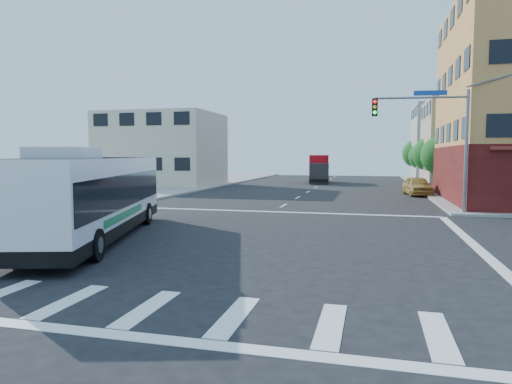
# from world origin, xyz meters

# --- Properties ---
(ground) EXTENTS (120.00, 120.00, 0.00)m
(ground) POSITION_xyz_m (0.00, 0.00, 0.00)
(ground) COLOR black
(ground) RESTS_ON ground
(sidewalk_nw) EXTENTS (50.00, 50.00, 0.15)m
(sidewalk_nw) POSITION_xyz_m (-35.00, 35.00, 0.07)
(sidewalk_nw) COLOR gray
(sidewalk_nw) RESTS_ON ground
(building_east_near) EXTENTS (12.06, 10.06, 9.00)m
(building_east_near) POSITION_xyz_m (16.98, 33.98, 4.51)
(building_east_near) COLOR tan
(building_east_near) RESTS_ON ground
(building_east_far) EXTENTS (12.06, 10.06, 10.00)m
(building_east_far) POSITION_xyz_m (16.98, 47.98, 5.01)
(building_east_far) COLOR #AAAAA5
(building_east_far) RESTS_ON ground
(building_west) EXTENTS (12.06, 10.06, 8.00)m
(building_west) POSITION_xyz_m (-17.02, 29.98, 4.01)
(building_west) COLOR beige
(building_west) RESTS_ON ground
(signal_mast_ne) EXTENTS (7.91, 1.13, 8.07)m
(signal_mast_ne) POSITION_xyz_m (9.08, 10.62, 4.98)
(signal_mast_ne) COLOR slate
(signal_mast_ne) RESTS_ON ground
(street_tree_a) EXTENTS (3.60, 3.60, 5.53)m
(street_tree_a) POSITION_xyz_m (11.90, 27.92, 3.59)
(street_tree_a) COLOR #392715
(street_tree_a) RESTS_ON ground
(street_tree_b) EXTENTS (3.80, 3.80, 5.79)m
(street_tree_b) POSITION_xyz_m (11.90, 35.92, 3.75)
(street_tree_b) COLOR #392715
(street_tree_b) RESTS_ON ground
(street_tree_c) EXTENTS (3.40, 3.40, 5.29)m
(street_tree_c) POSITION_xyz_m (11.90, 43.92, 3.46)
(street_tree_c) COLOR #392715
(street_tree_c) RESTS_ON ground
(street_tree_d) EXTENTS (4.00, 4.00, 6.03)m
(street_tree_d) POSITION_xyz_m (11.90, 51.92, 3.88)
(street_tree_d) COLOR #392715
(street_tree_d) RESTS_ON ground
(transit_bus) EXTENTS (5.91, 12.48, 3.62)m
(transit_bus) POSITION_xyz_m (-4.95, -0.96, 1.77)
(transit_bus) COLOR black
(transit_bus) RESTS_ON ground
(box_truck) EXTENTS (3.19, 7.77, 3.40)m
(box_truck) POSITION_xyz_m (-0.67, 39.04, 1.65)
(box_truck) COLOR black
(box_truck) RESTS_ON ground
(parked_car) EXTENTS (2.47, 4.91, 1.60)m
(parked_car) POSITION_xyz_m (9.44, 23.58, 0.80)
(parked_car) COLOR #B4923E
(parked_car) RESTS_ON ground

